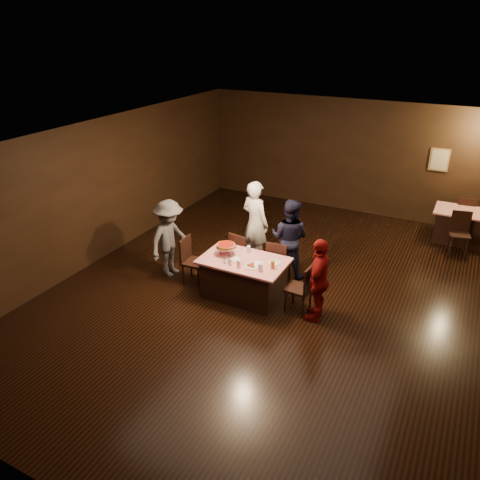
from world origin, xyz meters
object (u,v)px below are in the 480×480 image
Objects in this scene: chair_back_near at (460,234)px; chair_back_far at (464,214)px; chair_far_right at (279,262)px; glass_front_left at (239,264)px; diner_navy_hoodie at (289,238)px; chair_end_left at (194,261)px; glass_amber at (273,265)px; back_table at (461,226)px; plate_empty at (274,262)px; chair_far_left at (243,253)px; diner_grey_knit at (170,238)px; diner_red_shirt at (319,280)px; main_table at (244,278)px; glass_front_right at (260,268)px; diner_white_jacket at (255,223)px; pizza_stand at (226,246)px; chair_end_right at (299,288)px; glass_back at (249,249)px.

chair_back_near is 1.30m from chair_back_far.
glass_front_left is (-0.35, -1.05, 0.37)m from chair_far_right.
diner_navy_hoodie is at bearing -97.94° from chair_far_right.
chair_back_near is 0.58× the size of diner_navy_hoodie.
glass_amber is at bearing -96.02° from chair_end_left.
back_table is 5.95m from glass_front_left.
plate_empty is at bearing 52.56° from chair_back_far.
diner_navy_hoodie is (0.84, 0.42, 0.35)m from chair_far_left.
diner_grey_knit reaches higher than back_table.
diner_red_shirt reaches higher than plate_empty.
diner_red_shirt is at bearing -13.11° from plate_empty.
main_table is 0.55m from glass_front_left.
chair_back_near is at bearing 53.44° from glass_front_right.
back_table is at bearing 151.59° from diner_red_shirt.
chair_far_right is at bearing 61.93° from main_table.
diner_red_shirt is (1.88, -1.38, -0.16)m from diner_white_jacket.
chair_end_left is 0.62× the size of diner_red_shirt.
chair_far_left is 0.85m from pizza_stand.
chair_back_near is 5.44m from pizza_stand.
chair_back_far is 7.27m from diner_grey_knit.
chair_end_right is 1.39m from diner_navy_hoodie.
diner_red_shirt is at bearing -13.48° from glass_back.
diner_red_shirt is (1.87, -0.82, 0.29)m from chair_far_left.
glass_front_right and glass_amber have the same top height.
glass_front_left is (1.76, -0.36, 0.03)m from diner_grey_knit.
diner_navy_hoodie reaches higher than back_table.
chair_end_left is 1.56m from diner_white_jacket.
pizza_stand reaches higher than chair_end_left.
chair_back_near is 4.40m from diner_red_shirt.
diner_grey_knit is 2.18m from glass_front_right.
diner_navy_hoodie reaches higher than chair_far_right.
back_table is 5.68m from glass_front_right.
diner_grey_knit is 1.32m from pizza_stand.
diner_red_shirt is at bearing 10.21° from glass_front_right.
glass_front_left is 0.60m from glass_amber.
chair_far_left is 5.85m from chair_back_far.
chair_end_left is at bearing 41.27° from chair_back_far.
plate_empty is 0.68m from glass_front_left.
chair_far_left and chair_end_left have the same top height.
glass_back is at bearing -100.82° from chair_end_right.
glass_back is at bearing -129.80° from back_table.
pizza_stand is 2.71× the size of glass_amber.
chair_end_right reaches higher than glass_front_left.
chair_back_far is 6.79× the size of glass_back.
chair_back_far is at bearing 53.87° from glass_back.
diner_red_shirt reaches higher than chair_end_left.
plate_empty is 0.22m from glass_amber.
diner_red_shirt reaches higher than glass_amber.
chair_back_near is (3.48, 3.84, 0.09)m from main_table.
plate_empty is 1.79× the size of glass_back.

